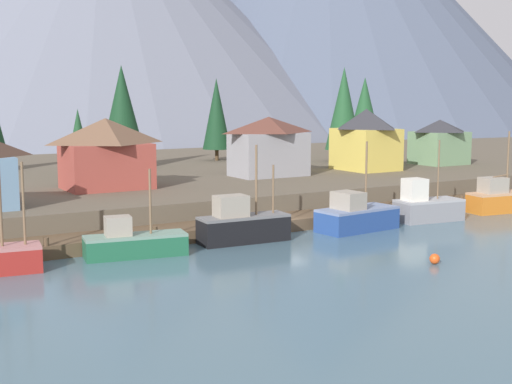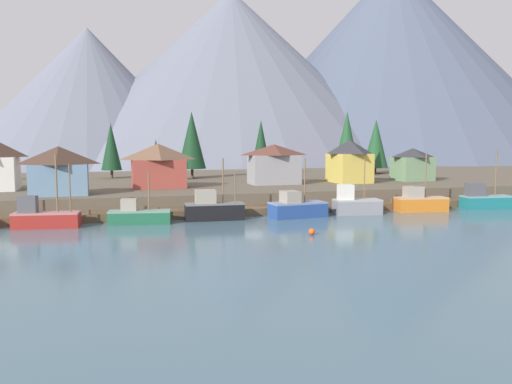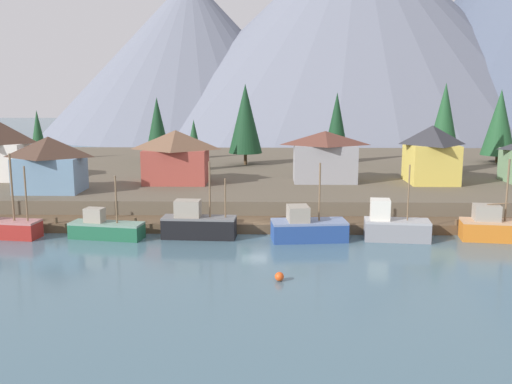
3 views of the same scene
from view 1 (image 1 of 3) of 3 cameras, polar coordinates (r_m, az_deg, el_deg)
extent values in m
cube|color=#476675|center=(75.26, -5.49, -1.14)|extent=(400.00, 400.00, 1.00)
cube|color=brown|center=(59.48, 1.85, -2.52)|extent=(80.00, 4.00, 1.00)
cylinder|color=brown|center=(50.05, -16.79, -4.47)|extent=(0.36, 0.36, 1.60)
cylinder|color=brown|center=(52.44, -8.25, -3.66)|extent=(0.36, 0.36, 1.60)
cylinder|color=brown|center=(55.88, -0.63, -2.87)|extent=(0.36, 0.36, 1.60)
cylinder|color=brown|center=(60.19, 5.99, -2.14)|extent=(0.36, 0.36, 1.60)
cylinder|color=brown|center=(65.20, 11.67, -1.49)|extent=(0.36, 0.36, 1.60)
cylinder|color=brown|center=(70.77, 16.48, -0.93)|extent=(0.36, 0.36, 1.60)
cube|color=brown|center=(85.96, -8.89, 1.10)|extent=(400.00, 56.00, 2.50)
cone|color=slate|center=(186.30, -12.01, 14.07)|extent=(138.25, 138.25, 63.99)
cone|color=#4C566B|center=(214.87, 5.50, 15.30)|extent=(146.81, 146.81, 78.55)
cylinder|color=brown|center=(46.67, -20.26, -0.26)|extent=(0.20, 0.20, 6.52)
cylinder|color=brown|center=(46.82, -18.51, -0.89)|extent=(0.17, 0.17, 5.34)
cube|color=#1E5B3D|center=(49.80, -9.83, -4.45)|extent=(7.37, 3.39, 1.37)
cube|color=gray|center=(49.64, -9.85, -3.56)|extent=(7.37, 3.39, 0.20)
cube|color=gray|center=(49.29, -11.24, -2.75)|extent=(1.97, 1.59, 1.37)
cylinder|color=brown|center=(49.45, -8.66, -0.76)|extent=(0.18, 0.18, 4.60)
cube|color=black|center=(53.79, -1.00, -3.14)|extent=(7.21, 2.67, 1.89)
cube|color=slate|center=(53.60, -1.01, -2.04)|extent=(7.21, 2.67, 0.20)
cube|color=gray|center=(52.98, -2.06, -1.16)|extent=(2.52, 1.82, 1.63)
cylinder|color=brown|center=(53.67, 0.03, 1.00)|extent=(0.18, 0.18, 5.41)
cylinder|color=brown|center=(54.47, 1.42, 0.25)|extent=(0.16, 0.16, 3.81)
cube|color=navy|center=(59.20, 8.29, -2.30)|extent=(7.38, 3.78, 1.70)
cube|color=#6C7DA2|center=(59.04, 8.31, -1.39)|extent=(7.38, 3.78, 0.20)
cube|color=gray|center=(58.16, 7.56, -0.69)|extent=(2.22, 2.63, 1.45)
cylinder|color=brown|center=(59.33, 9.02, 1.45)|extent=(0.17, 0.17, 5.55)
cube|color=gray|center=(64.91, 13.97, -1.53)|extent=(6.37, 3.32, 1.76)
cube|color=#9F9FA2|center=(64.77, 14.00, -0.68)|extent=(6.37, 3.32, 0.20)
cube|color=silver|center=(63.62, 12.87, 0.20)|extent=(2.00, 1.90, 1.98)
cylinder|color=brown|center=(65.01, 14.73, 1.79)|extent=(0.14, 0.14, 5.34)
cube|color=#CC6B1E|center=(71.95, 19.49, -0.86)|extent=(7.18, 3.35, 1.75)
cube|color=tan|center=(71.81, 19.52, -0.09)|extent=(7.18, 3.35, 0.20)
cube|color=gray|center=(70.92, 18.85, 0.54)|extent=(2.60, 2.14, 1.50)
cylinder|color=brown|center=(71.83, 19.94, 2.35)|extent=(0.18, 0.18, 5.91)
cylinder|color=brown|center=(71.44, 19.43, 1.26)|extent=(1.94, 0.38, 0.30)
cube|color=gray|center=(76.50, 1.04, 3.10)|extent=(7.85, 4.93, 4.75)
pyramid|color=brown|center=(76.31, 1.05, 5.53)|extent=(8.25, 5.17, 1.75)
cube|color=#9E4238|center=(67.36, -12.14, 2.08)|extent=(7.77, 5.73, 4.28)
pyramid|color=brown|center=(67.12, -12.22, 4.92)|extent=(8.16, 6.02, 2.39)
cube|color=gold|center=(84.02, 8.98, 3.48)|extent=(5.77, 6.91, 4.90)
pyramid|color=#2D2D33|center=(83.83, 9.03, 5.95)|extent=(6.05, 7.26, 2.34)
cube|color=#6B8E66|center=(93.11, 14.76, 3.51)|extent=(5.97, 5.43, 4.19)
pyramid|color=#2D2D33|center=(92.95, 14.83, 5.27)|extent=(6.27, 5.70, 1.55)
cylinder|color=#4C3823|center=(78.86, -14.26, 1.74)|extent=(0.50, 0.50, 1.29)
cone|color=#194223|center=(78.57, -14.35, 4.40)|extent=(2.62, 2.62, 6.07)
cylinder|color=#4C3823|center=(86.83, -10.80, 2.56)|extent=(0.50, 0.50, 1.85)
cone|color=#14381E|center=(86.50, -10.91, 6.69)|extent=(5.20, 5.20, 10.63)
cylinder|color=#4C3823|center=(94.77, 7.13, 3.00)|extent=(0.50, 0.50, 1.61)
cone|color=#1E4C28|center=(94.46, 7.20, 6.80)|extent=(4.86, 4.86, 10.99)
cylinder|color=#4C3823|center=(95.40, -3.23, 3.07)|extent=(0.50, 0.50, 1.57)
cone|color=#14381E|center=(95.10, -3.25, 6.42)|extent=(3.86, 3.86, 9.59)
cylinder|color=#4C3823|center=(109.83, 8.81, 3.52)|extent=(0.50, 0.50, 1.24)
cone|color=#1E4C28|center=(109.56, 8.88, 6.57)|extent=(5.34, 5.34, 10.42)
sphere|color=#E04C19|center=(48.48, 14.43, -5.32)|extent=(0.70, 0.70, 0.70)
camera|label=2|loc=(20.74, 109.19, -6.39)|focal=36.59mm
camera|label=3|loc=(34.05, 75.67, 7.60)|focal=40.87mm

